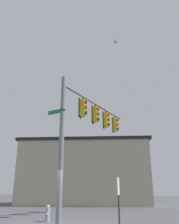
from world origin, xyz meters
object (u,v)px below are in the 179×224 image
at_px(traffic_light_nearest_pole, 83,108).
at_px(fire_hydrant, 48,213).
at_px(traffic_light_arm_end, 115,125).
at_px(bird_flying, 115,42).
at_px(street_name_sign, 59,111).
at_px(traffic_light_mid_inner, 95,115).
at_px(historical_marker, 118,194).
at_px(traffic_light_mid_outer, 106,120).

height_order(traffic_light_nearest_pole, fire_hydrant, traffic_light_nearest_pole).
height_order(traffic_light_arm_end, bird_flying, bird_flying).
bearing_deg(traffic_light_arm_end, bird_flying, 10.62).
distance_m(street_name_sign, fire_hydrant, 5.43).
bearing_deg(fire_hydrant, street_name_sign, 35.91).
height_order(traffic_light_mid_inner, historical_marker, traffic_light_mid_inner).
distance_m(traffic_light_nearest_pole, fire_hydrant, 6.20).
bearing_deg(bird_flying, traffic_light_arm_end, -169.38).
xyz_separation_m(traffic_light_arm_end, fire_hydrant, (4.99, -3.08, -5.93)).
bearing_deg(traffic_light_mid_outer, traffic_light_mid_inner, -17.07).
height_order(traffic_light_nearest_pole, historical_marker, traffic_light_nearest_pole).
bearing_deg(traffic_light_mid_inner, bird_flying, 53.54).
distance_m(traffic_light_arm_end, bird_flying, 6.27).
relative_size(traffic_light_mid_inner, traffic_light_arm_end, 1.00).
xyz_separation_m(traffic_light_mid_outer, traffic_light_arm_end, (-1.48, 0.45, 0.00)).
distance_m(traffic_light_mid_inner, bird_flying, 5.04).
height_order(traffic_light_arm_end, fire_hydrant, traffic_light_arm_end).
xyz_separation_m(traffic_light_mid_inner, fire_hydrant, (2.04, -2.17, -5.93)).
bearing_deg(traffic_light_mid_inner, traffic_light_mid_outer, 162.93).
xyz_separation_m(traffic_light_nearest_pole, traffic_light_arm_end, (-4.43, 1.36, 0.00)).
bearing_deg(traffic_light_mid_inner, traffic_light_arm_end, 162.93).
xyz_separation_m(street_name_sign, bird_flying, (-2.00, 2.99, 5.29)).
bearing_deg(traffic_light_mid_outer, bird_flying, 24.47).
distance_m(bird_flying, historical_marker, 9.74).
xyz_separation_m(traffic_light_nearest_pole, bird_flying, (-0.22, 2.15, 4.58)).
bearing_deg(street_name_sign, fire_hydrant, -144.09).
height_order(traffic_light_mid_outer, historical_marker, traffic_light_mid_outer).
bearing_deg(bird_flying, traffic_light_mid_outer, -155.53).
bearing_deg(traffic_light_arm_end, historical_marker, 7.99).
bearing_deg(traffic_light_nearest_pole, traffic_light_mid_outer, 162.93).
bearing_deg(traffic_light_nearest_pole, traffic_light_mid_inner, 162.93).
xyz_separation_m(traffic_light_nearest_pole, historical_marker, (1.81, 2.23, -4.94)).
relative_size(traffic_light_mid_inner, bird_flying, 3.83).
bearing_deg(fire_hydrant, traffic_light_nearest_pole, 108.17).
bearing_deg(bird_flying, historical_marker, 2.46).
bearing_deg(traffic_light_mid_inner, traffic_light_nearest_pole, -17.07).
height_order(traffic_light_mid_inner, traffic_light_arm_end, same).
height_order(traffic_light_nearest_pole, traffic_light_mid_inner, same).
relative_size(traffic_light_mid_outer, historical_marker, 0.62).
relative_size(traffic_light_nearest_pole, historical_marker, 0.62).
height_order(street_name_sign, historical_marker, street_name_sign).
height_order(traffic_light_mid_outer, bird_flying, bird_flying).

